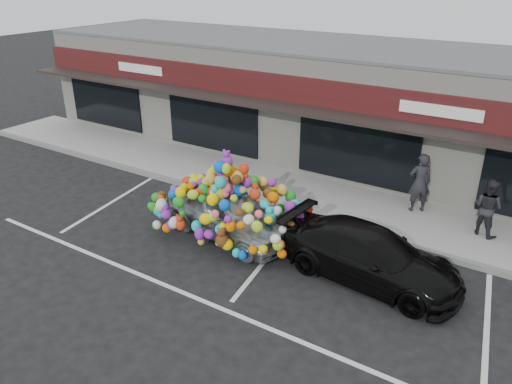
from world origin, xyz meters
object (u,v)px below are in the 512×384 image
Objects in this scene: black_sedan at (370,255)px; pedestrian_b at (488,207)px; toy_car at (229,208)px; pedestrian_a at (420,183)px.

pedestrian_b reaches higher than black_sedan.
toy_car is 1.03× the size of black_sedan.
pedestrian_a is 1.12× the size of pedestrian_b.
pedestrian_a reaches higher than pedestrian_b.
pedestrian_a is at bearing -34.51° from toy_car.
toy_car is at bearing 54.16° from pedestrian_b.
pedestrian_b is (2.00, -0.47, -0.10)m from pedestrian_a.
toy_car is 4.10m from black_sedan.
pedestrian_a is 2.06m from pedestrian_b.
toy_car is 7.10m from pedestrian_b.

